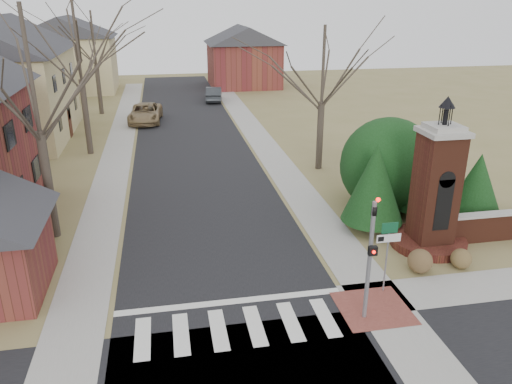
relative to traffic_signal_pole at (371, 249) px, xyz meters
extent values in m
plane|color=olive|center=(-4.30, -0.57, -2.59)|extent=(120.00, 120.00, 0.00)
cube|color=black|center=(-4.30, 21.43, -2.58)|extent=(8.00, 70.00, 0.01)
cube|color=silver|center=(-4.30, 0.23, -2.58)|extent=(8.00, 2.20, 0.02)
cube|color=silver|center=(-4.30, 1.73, -2.58)|extent=(8.00, 0.35, 0.02)
cube|color=gray|center=(0.90, 21.43, -2.58)|extent=(2.00, 60.00, 0.02)
cube|color=gray|center=(-9.50, 21.43, -2.58)|extent=(2.00, 60.00, 0.02)
cube|color=brown|center=(0.50, 0.43, -2.57)|extent=(2.40, 2.40, 0.02)
cylinder|color=slate|center=(0.00, 0.03, -0.49)|extent=(0.14, 0.14, 4.20)
imported|color=black|center=(0.00, 0.03, 1.46)|extent=(0.15, 0.18, 0.90)
sphere|color=#FF0C05|center=(0.00, -0.19, 1.76)|extent=(0.14, 0.14, 0.14)
cube|color=black|center=(0.00, -0.15, 0.01)|extent=(0.28, 0.16, 0.30)
sphere|color=#FF0C05|center=(0.00, -0.24, 0.01)|extent=(0.11, 0.11, 0.11)
cylinder|color=slate|center=(1.30, 1.43, -1.29)|extent=(0.06, 0.06, 2.60)
cube|color=silver|center=(1.30, 1.41, -0.44)|extent=(0.90, 0.03, 0.30)
cube|color=black|center=(1.00, 1.39, -0.44)|extent=(0.22, 0.02, 0.18)
cube|color=#0F4A2B|center=(1.30, 1.41, -0.04)|extent=(0.60, 0.03, 0.40)
cylinder|color=#562719|center=(4.70, 4.43, -2.41)|extent=(3.20, 3.20, 0.36)
cube|color=#562719|center=(4.70, 4.43, -0.09)|extent=(1.50, 1.50, 5.00)
cube|color=black|center=(4.70, 3.71, -0.39)|extent=(0.70, 0.10, 2.20)
cube|color=gray|center=(4.70, 4.43, 2.46)|extent=(1.70, 1.70, 0.20)
cube|color=gray|center=(4.70, 4.43, 2.66)|extent=(1.30, 1.30, 0.20)
cylinder|color=black|center=(4.70, 4.43, 3.06)|extent=(0.20, 0.20, 0.60)
cone|color=black|center=(4.70, 4.43, 3.66)|extent=(0.64, 0.64, 0.45)
cube|color=tan|center=(-17.80, 26.43, 0.61)|extent=(9.00, 12.00, 6.40)
cube|color=tan|center=(-16.30, 47.43, 0.41)|extent=(10.00, 8.00, 6.00)
cube|color=tan|center=(-19.10, 45.83, 4.40)|extent=(0.75, 0.75, 3.08)
cube|color=brown|center=(3.70, 47.43, -0.09)|extent=(8.00, 8.00, 5.00)
cube|color=brown|center=(1.46, 45.83, 3.31)|extent=(0.75, 0.75, 2.80)
cylinder|color=#473D33|center=(2.90, 6.43, -2.34)|extent=(0.20, 0.20, 0.50)
cone|color=black|center=(2.90, 6.43, -0.29)|extent=(2.80, 2.80, 3.60)
cylinder|color=#473D33|center=(6.20, 7.63, -2.34)|extent=(0.20, 0.20, 0.50)
cone|color=black|center=(6.20, 7.63, 0.01)|extent=(3.40, 3.40, 4.20)
cylinder|color=#473D33|center=(8.20, 6.63, -2.34)|extent=(0.20, 0.20, 0.50)
cone|color=black|center=(8.20, 6.63, -0.69)|extent=(2.40, 2.40, 2.80)
sphere|color=black|center=(4.70, 8.93, -0.19)|extent=(4.80, 4.80, 4.80)
cylinder|color=#473D33|center=(-11.30, 8.43, -0.17)|extent=(0.40, 0.40, 4.83)
cylinder|color=#473D33|center=(-11.30, 21.43, -0.07)|extent=(0.40, 0.40, 5.04)
cylinder|color=#473D33|center=(-11.80, 34.43, -0.38)|extent=(0.40, 0.40, 4.41)
cylinder|color=#473D33|center=(3.20, 15.43, -0.49)|extent=(0.40, 0.40, 4.20)
imported|color=olive|center=(-7.70, 30.21, -1.81)|extent=(3.02, 5.78, 1.55)
imported|color=#303337|center=(-0.90, 38.55, -1.85)|extent=(2.13, 4.64, 1.47)
sphere|color=brown|center=(3.24, 2.43, -2.11)|extent=(0.96, 0.96, 0.96)
sphere|color=brown|center=(5.00, 2.43, -2.18)|extent=(0.81, 0.81, 0.81)
camera|label=1|loc=(-6.18, -13.15, 7.42)|focal=35.00mm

